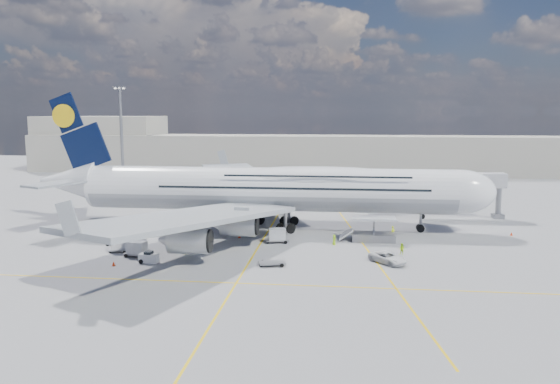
# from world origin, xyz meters

# --- Properties ---
(ground) EXTENTS (300.00, 300.00, 0.00)m
(ground) POSITION_xyz_m (0.00, 0.00, 0.00)
(ground) COLOR gray
(ground) RESTS_ON ground
(taxi_line_main) EXTENTS (0.25, 220.00, 0.01)m
(taxi_line_main) POSITION_xyz_m (0.00, 0.00, 0.01)
(taxi_line_main) COLOR yellow
(taxi_line_main) RESTS_ON ground
(taxi_line_cross) EXTENTS (120.00, 0.25, 0.01)m
(taxi_line_cross) POSITION_xyz_m (0.00, -20.00, 0.01)
(taxi_line_cross) COLOR yellow
(taxi_line_cross) RESTS_ON ground
(taxi_line_diag) EXTENTS (14.16, 99.06, 0.01)m
(taxi_line_diag) POSITION_xyz_m (14.00, 10.00, 0.01)
(taxi_line_diag) COLOR yellow
(taxi_line_diag) RESTS_ON ground
(airliner) EXTENTS (77.26, 79.15, 23.71)m
(airliner) POSITION_xyz_m (0.26, 10.00, 6.87)
(airliner) COLOR white
(airliner) RESTS_ON ground
(jet_bridge) EXTENTS (18.80, 12.10, 8.50)m
(jet_bridge) POSITION_xyz_m (29.81, 20.94, 6.85)
(jet_bridge) COLOR #B7B7BC
(jet_bridge) RESTS_ON ground
(cargo_loader) EXTENTS (8.53, 3.20, 3.67)m
(cargo_loader) POSITION_xyz_m (16.82, 2.89, 1.25)
(cargo_loader) COLOR silver
(cargo_loader) RESTS_ON ground
(light_mast) EXTENTS (3.00, 0.70, 25.50)m
(light_mast) POSITION_xyz_m (-40.00, 45.00, 13.21)
(light_mast) COLOR gray
(light_mast) RESTS_ON ground
(terminal) EXTENTS (180.00, 16.00, 12.00)m
(terminal) POSITION_xyz_m (0.00, 95.00, 6.00)
(terminal) COLOR #B2AD9E
(terminal) RESTS_ON ground
(hangar) EXTENTS (40.00, 22.00, 18.00)m
(hangar) POSITION_xyz_m (-70.00, 100.00, 9.00)
(hangar) COLOR #B2AD9E
(hangar) RESTS_ON ground
(tree_line) EXTENTS (160.00, 6.00, 8.00)m
(tree_line) POSITION_xyz_m (40.00, 140.00, 4.00)
(tree_line) COLOR #193814
(tree_line) RESTS_ON ground
(dolly_row_a) EXTENTS (3.62, 2.40, 2.11)m
(dolly_row_a) POSITION_xyz_m (-15.73, -9.96, 1.14)
(dolly_row_a) COLOR gray
(dolly_row_a) RESTS_ON ground
(dolly_row_b) EXTENTS (3.57, 2.44, 0.48)m
(dolly_row_b) POSITION_xyz_m (-20.89, -4.22, 0.37)
(dolly_row_b) COLOR gray
(dolly_row_b) RESTS_ON ground
(dolly_row_c) EXTENTS (3.66, 2.34, 2.16)m
(dolly_row_c) POSITION_xyz_m (-16.57, -8.22, 1.16)
(dolly_row_c) COLOR gray
(dolly_row_c) RESTS_ON ground
(dolly_back) EXTENTS (3.51, 2.60, 1.99)m
(dolly_back) POSITION_xyz_m (-19.00, -7.76, 1.07)
(dolly_back) COLOR gray
(dolly_back) RESTS_ON ground
(dolly_nose_far) EXTENTS (3.74, 2.66, 0.49)m
(dolly_nose_far) POSITION_xyz_m (3.22, -12.34, 0.38)
(dolly_nose_far) COLOR gray
(dolly_nose_far) RESTS_ON ground
(dolly_nose_near) EXTENTS (3.69, 2.47, 2.15)m
(dolly_nose_near) POSITION_xyz_m (2.43, 0.08, 1.16)
(dolly_nose_near) COLOR gray
(dolly_nose_near) RESTS_ON ground
(baggage_tug) EXTENTS (2.64, 1.50, 1.56)m
(baggage_tug) POSITION_xyz_m (-13.01, -12.86, 0.69)
(baggage_tug) COLOR white
(baggage_tug) RESTS_ON ground
(catering_truck_inner) EXTENTS (7.60, 3.61, 4.38)m
(catering_truck_inner) POSITION_xyz_m (-5.54, 28.69, 2.07)
(catering_truck_inner) COLOR gray
(catering_truck_inner) RESTS_ON ground
(catering_truck_outer) EXTENTS (7.95, 5.46, 4.38)m
(catering_truck_outer) POSITION_xyz_m (-17.81, 49.52, 2.04)
(catering_truck_outer) COLOR gray
(catering_truck_outer) RESTS_ON ground
(service_van) EXTENTS (5.36, 5.60, 1.48)m
(service_van) POSITION_xyz_m (18.11, -9.54, 0.74)
(service_van) COLOR white
(service_van) RESTS_ON ground
(crew_nose) EXTENTS (0.82, 0.79, 1.90)m
(crew_nose) POSITION_xyz_m (20.11, 5.14, 0.95)
(crew_nose) COLOR #DFF419
(crew_nose) RESTS_ON ground
(crew_loader) EXTENTS (0.99, 0.91, 1.65)m
(crew_loader) POSITION_xyz_m (20.43, -5.13, 0.82)
(crew_loader) COLOR #BCEB18
(crew_loader) RESTS_ON ground
(crew_wing) EXTENTS (0.56, 0.95, 1.52)m
(crew_wing) POSITION_xyz_m (-13.64, 3.06, 0.76)
(crew_wing) COLOR #99ED18
(crew_wing) RESTS_ON ground
(crew_van) EXTENTS (0.72, 0.88, 1.56)m
(crew_van) POSITION_xyz_m (11.01, -0.45, 0.78)
(crew_van) COLOR #ADEF19
(crew_van) RESTS_ON ground
(crew_tug) EXTENTS (1.43, 1.05, 1.98)m
(crew_tug) POSITION_xyz_m (-9.71, -7.75, 0.99)
(crew_tug) COLOR #EDFA1A
(crew_tug) RESTS_ON ground
(cone_nose) EXTENTS (0.44, 0.44, 0.57)m
(cone_nose) POSITION_xyz_m (39.14, 8.92, 0.27)
(cone_nose) COLOR red
(cone_nose) RESTS_ON ground
(cone_wing_left_inner) EXTENTS (0.45, 0.45, 0.58)m
(cone_wing_left_inner) POSITION_xyz_m (-14.38, 25.13, 0.28)
(cone_wing_left_inner) COLOR red
(cone_wing_left_inner) RESTS_ON ground
(cone_wing_left_outer) EXTENTS (0.46, 0.46, 0.59)m
(cone_wing_left_outer) POSITION_xyz_m (-13.53, 30.22, 0.28)
(cone_wing_left_outer) COLOR red
(cone_wing_left_outer) RESTS_ON ground
(cone_wing_right_inner) EXTENTS (0.41, 0.41, 0.53)m
(cone_wing_right_inner) POSITION_xyz_m (-3.84, 2.55, 0.25)
(cone_wing_right_inner) COLOR red
(cone_wing_right_inner) RESTS_ON ground
(cone_wing_right_outer) EXTENTS (0.49, 0.49, 0.63)m
(cone_wing_right_outer) POSITION_xyz_m (-17.01, -14.76, 0.30)
(cone_wing_right_outer) COLOR red
(cone_wing_right_outer) RESTS_ON ground
(cone_tail) EXTENTS (0.42, 0.42, 0.54)m
(cone_tail) POSITION_xyz_m (-30.99, 6.30, 0.26)
(cone_tail) COLOR red
(cone_tail) RESTS_ON ground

